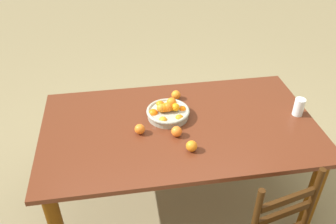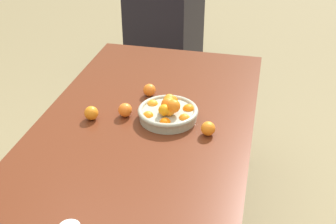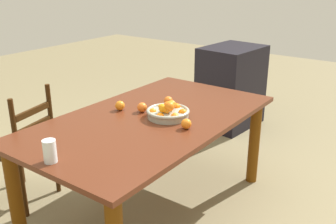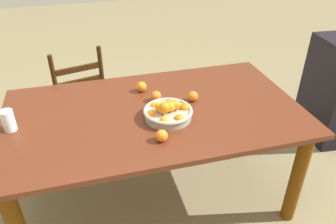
{
  "view_description": "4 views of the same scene",
  "coord_description": "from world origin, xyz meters",
  "px_view_note": "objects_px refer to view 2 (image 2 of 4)",
  "views": [
    {
      "loc": [
        0.38,
        1.86,
        2.22
      ],
      "look_at": [
        0.06,
        -0.1,
        0.79
      ],
      "focal_mm": 37.68,
      "sensor_mm": 36.0,
      "label": 1
    },
    {
      "loc": [
        -1.77,
        -0.53,
        1.93
      ],
      "look_at": [
        0.06,
        -0.1,
        0.79
      ],
      "focal_mm": 47.49,
      "sensor_mm": 36.0,
      "label": 2
    },
    {
      "loc": [
        -1.98,
        -1.59,
        1.73
      ],
      "look_at": [
        0.06,
        -0.1,
        0.79
      ],
      "focal_mm": 41.54,
      "sensor_mm": 36.0,
      "label": 3
    },
    {
      "loc": [
        -0.38,
        -1.72,
        1.85
      ],
      "look_at": [
        0.06,
        -0.1,
        0.79
      ],
      "focal_mm": 35.15,
      "sensor_mm": 36.0,
      "label": 4
    }
  ],
  "objects_px": {
    "orange_loose_2": "(208,129)",
    "cabinet": "(166,36)",
    "fruit_bowl": "(168,111)",
    "orange_loose_0": "(149,90)",
    "orange_loose_3": "(125,110)",
    "dining_table": "(145,142)",
    "orange_loose_1": "(91,113)"
  },
  "relations": [
    {
      "from": "dining_table",
      "to": "fruit_bowl",
      "type": "bearing_deg",
      "value": -58.58
    },
    {
      "from": "orange_loose_2",
      "to": "cabinet",
      "type": "bearing_deg",
      "value": 18.85
    },
    {
      "from": "dining_table",
      "to": "orange_loose_1",
      "type": "xyz_separation_m",
      "value": [
        -0.02,
        0.27,
        0.15
      ]
    },
    {
      "from": "orange_loose_3",
      "to": "orange_loose_2",
      "type": "bearing_deg",
      "value": -99.59
    },
    {
      "from": "orange_loose_0",
      "to": "orange_loose_3",
      "type": "bearing_deg",
      "value": 164.77
    },
    {
      "from": "fruit_bowl",
      "to": "dining_table",
      "type": "bearing_deg",
      "value": 121.42
    },
    {
      "from": "fruit_bowl",
      "to": "cabinet",
      "type": "bearing_deg",
      "value": 13.64
    },
    {
      "from": "dining_table",
      "to": "fruit_bowl",
      "type": "distance_m",
      "value": 0.2
    },
    {
      "from": "orange_loose_0",
      "to": "orange_loose_1",
      "type": "bearing_deg",
      "value": 143.85
    },
    {
      "from": "orange_loose_0",
      "to": "orange_loose_1",
      "type": "height_order",
      "value": "orange_loose_1"
    },
    {
      "from": "cabinet",
      "to": "orange_loose_0",
      "type": "distance_m",
      "value": 1.68
    },
    {
      "from": "fruit_bowl",
      "to": "orange_loose_3",
      "type": "relative_size",
      "value": 4.28
    },
    {
      "from": "cabinet",
      "to": "orange_loose_2",
      "type": "height_order",
      "value": "cabinet"
    },
    {
      "from": "cabinet",
      "to": "fruit_bowl",
      "type": "xyz_separation_m",
      "value": [
        -1.83,
        -0.44,
        0.34
      ]
    },
    {
      "from": "orange_loose_3",
      "to": "fruit_bowl",
      "type": "bearing_deg",
      "value": -84.02
    },
    {
      "from": "fruit_bowl",
      "to": "orange_loose_1",
      "type": "distance_m",
      "value": 0.38
    },
    {
      "from": "dining_table",
      "to": "orange_loose_0",
      "type": "xyz_separation_m",
      "value": [
        0.28,
        0.05,
        0.15
      ]
    },
    {
      "from": "fruit_bowl",
      "to": "orange_loose_2",
      "type": "distance_m",
      "value": 0.23
    },
    {
      "from": "cabinet",
      "to": "orange_loose_1",
      "type": "xyz_separation_m",
      "value": [
        -1.92,
        -0.07,
        0.33
      ]
    },
    {
      "from": "orange_loose_0",
      "to": "orange_loose_3",
      "type": "distance_m",
      "value": 0.24
    },
    {
      "from": "fruit_bowl",
      "to": "orange_loose_0",
      "type": "relative_size",
      "value": 4.42
    },
    {
      "from": "cabinet",
      "to": "orange_loose_3",
      "type": "bearing_deg",
      "value": -168.03
    },
    {
      "from": "orange_loose_3",
      "to": "orange_loose_1",
      "type": "bearing_deg",
      "value": 112.96
    },
    {
      "from": "orange_loose_0",
      "to": "dining_table",
      "type": "bearing_deg",
      "value": -170.23
    },
    {
      "from": "cabinet",
      "to": "fruit_bowl",
      "type": "relative_size",
      "value": 3.04
    },
    {
      "from": "dining_table",
      "to": "orange_loose_3",
      "type": "height_order",
      "value": "orange_loose_3"
    },
    {
      "from": "orange_loose_3",
      "to": "cabinet",
      "type": "bearing_deg",
      "value": 6.96
    },
    {
      "from": "cabinet",
      "to": "orange_loose_1",
      "type": "height_order",
      "value": "cabinet"
    },
    {
      "from": "dining_table",
      "to": "fruit_bowl",
      "type": "xyz_separation_m",
      "value": [
        0.07,
        -0.11,
        0.16
      ]
    },
    {
      "from": "fruit_bowl",
      "to": "orange_loose_2",
      "type": "bearing_deg",
      "value": -114.15
    },
    {
      "from": "cabinet",
      "to": "fruit_bowl",
      "type": "distance_m",
      "value": 1.91
    },
    {
      "from": "orange_loose_3",
      "to": "dining_table",
      "type": "bearing_deg",
      "value": -110.9
    }
  ]
}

